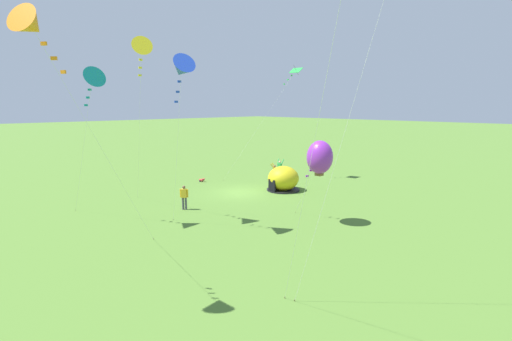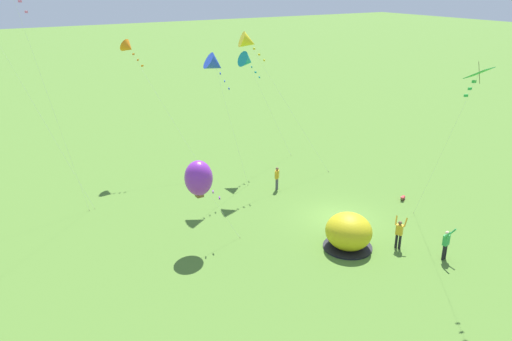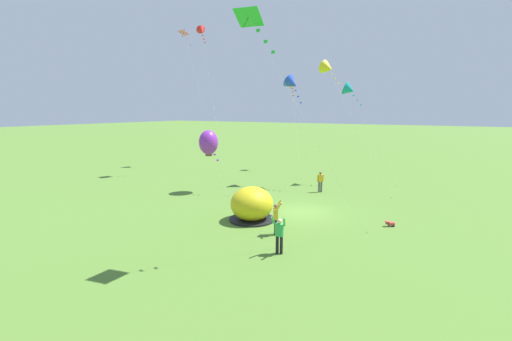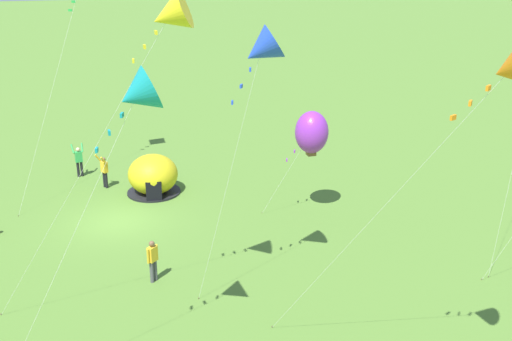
{
  "view_description": "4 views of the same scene",
  "coord_description": "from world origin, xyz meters",
  "px_view_note": "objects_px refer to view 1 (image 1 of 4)",
  "views": [
    {
      "loc": [
        18.47,
        20.82,
        7.14
      ],
      "look_at": [
        0.46,
        2.42,
        2.26
      ],
      "focal_mm": 24.0,
      "sensor_mm": 36.0,
      "label": 1
    },
    {
      "loc": [
        -21.94,
        19.43,
        14.45
      ],
      "look_at": [
        1.94,
        5.1,
        3.65
      ],
      "focal_mm": 35.0,
      "sensor_mm": 36.0,
      "label": 2
    },
    {
      "loc": [
        -20.61,
        -8.4,
        6.71
      ],
      "look_at": [
        -0.47,
        3.33,
        2.59
      ],
      "focal_mm": 24.0,
      "sensor_mm": 36.0,
      "label": 3
    },
    {
      "loc": [
        26.61,
        -0.97,
        11.96
      ],
      "look_at": [
        2.79,
        5.96,
        2.94
      ],
      "focal_mm": 42.0,
      "sensor_mm": 36.0,
      "label": 4
    }
  ],
  "objects_px": {
    "person_arms_raised": "(280,168)",
    "kite_purple": "(320,157)",
    "kite_yellow": "(141,50)",
    "kite_orange": "(31,25)",
    "popup_tent": "(283,179)",
    "person_far_back": "(184,196)",
    "kite_teal": "(92,80)",
    "kite_green": "(294,73)",
    "person_center_field": "(274,173)",
    "toddler_crawling": "(202,180)",
    "kite_blue": "(181,69)"
  },
  "relations": [
    {
      "from": "person_arms_raised",
      "to": "kite_purple",
      "type": "distance_m",
      "value": 13.95
    },
    {
      "from": "kite_yellow",
      "to": "kite_orange",
      "type": "distance_m",
      "value": 9.38
    },
    {
      "from": "popup_tent",
      "to": "person_far_back",
      "type": "xyz_separation_m",
      "value": [
        9.13,
        -1.13,
        -0.03
      ]
    },
    {
      "from": "kite_teal",
      "to": "kite_green",
      "type": "bearing_deg",
      "value": -176.76
    },
    {
      "from": "person_center_field",
      "to": "kite_yellow",
      "type": "xyz_separation_m",
      "value": [
        13.52,
        1.96,
        9.27
      ]
    },
    {
      "from": "kite_yellow",
      "to": "kite_purple",
      "type": "distance_m",
      "value": 12.09
    },
    {
      "from": "person_center_field",
      "to": "kite_orange",
      "type": "bearing_deg",
      "value": 22.49
    },
    {
      "from": "toddler_crawling",
      "to": "kite_orange",
      "type": "height_order",
      "value": "kite_orange"
    },
    {
      "from": "popup_tent",
      "to": "person_arms_raised",
      "type": "distance_m",
      "value": 5.23
    },
    {
      "from": "person_center_field",
      "to": "toddler_crawling",
      "type": "bearing_deg",
      "value": -48.68
    },
    {
      "from": "person_arms_raised",
      "to": "kite_yellow",
      "type": "distance_m",
      "value": 18.52
    },
    {
      "from": "kite_yellow",
      "to": "kite_orange",
      "type": "relative_size",
      "value": 1.08
    },
    {
      "from": "person_far_back",
      "to": "kite_orange",
      "type": "distance_m",
      "value": 14.76
    },
    {
      "from": "person_arms_raised",
      "to": "kite_yellow",
      "type": "xyz_separation_m",
      "value": [
        15.7,
        3.25,
        9.27
      ]
    },
    {
      "from": "person_center_field",
      "to": "kite_teal",
      "type": "bearing_deg",
      "value": 2.43
    },
    {
      "from": "person_center_field",
      "to": "kite_yellow",
      "type": "distance_m",
      "value": 16.51
    },
    {
      "from": "person_center_field",
      "to": "person_arms_raised",
      "type": "relative_size",
      "value": 1.0
    },
    {
      "from": "kite_orange",
      "to": "kite_teal",
      "type": "height_order",
      "value": "kite_orange"
    },
    {
      "from": "person_center_field",
      "to": "kite_blue",
      "type": "xyz_separation_m",
      "value": [
        12.8,
        4.95,
        8.06
      ]
    },
    {
      "from": "person_arms_raised",
      "to": "kite_yellow",
      "type": "height_order",
      "value": "kite_yellow"
    },
    {
      "from": "person_far_back",
      "to": "kite_blue",
      "type": "xyz_separation_m",
      "value": [
        2.16,
        3.66,
        8.09
      ]
    },
    {
      "from": "person_center_field",
      "to": "kite_orange",
      "type": "xyz_separation_m",
      "value": [
        20.3,
        8.41,
        8.57
      ]
    },
    {
      "from": "popup_tent",
      "to": "person_center_field",
      "type": "bearing_deg",
      "value": -122.08
    },
    {
      "from": "kite_orange",
      "to": "kite_teal",
      "type": "bearing_deg",
      "value": -119.53
    },
    {
      "from": "kite_yellow",
      "to": "kite_purple",
      "type": "xyz_separation_m",
      "value": [
        -7.27,
        7.43,
        -6.17
      ]
    },
    {
      "from": "kite_purple",
      "to": "kite_teal",
      "type": "height_order",
      "value": "kite_teal"
    },
    {
      "from": "kite_purple",
      "to": "kite_teal",
      "type": "relative_size",
      "value": 0.55
    },
    {
      "from": "kite_yellow",
      "to": "kite_purple",
      "type": "bearing_deg",
      "value": 134.39
    },
    {
      "from": "person_far_back",
      "to": "kite_teal",
      "type": "distance_m",
      "value": 9.26
    },
    {
      "from": "person_center_field",
      "to": "kite_purple",
      "type": "distance_m",
      "value": 11.7
    },
    {
      "from": "popup_tent",
      "to": "kite_purple",
      "type": "relative_size",
      "value": 0.55
    },
    {
      "from": "kite_yellow",
      "to": "kite_orange",
      "type": "xyz_separation_m",
      "value": [
        6.78,
        6.44,
        -0.7
      ]
    },
    {
      "from": "toddler_crawling",
      "to": "kite_green",
      "type": "height_order",
      "value": "kite_green"
    },
    {
      "from": "person_far_back",
      "to": "kite_yellow",
      "type": "bearing_deg",
      "value": 13.27
    },
    {
      "from": "kite_orange",
      "to": "kite_teal",
      "type": "distance_m",
      "value": 8.94
    },
    {
      "from": "kite_green",
      "to": "person_far_back",
      "type": "bearing_deg",
      "value": 7.01
    },
    {
      "from": "kite_teal",
      "to": "popup_tent",
      "type": "bearing_deg",
      "value": 173.1
    },
    {
      "from": "kite_purple",
      "to": "kite_green",
      "type": "height_order",
      "value": "kite_green"
    },
    {
      "from": "kite_blue",
      "to": "kite_purple",
      "type": "relative_size",
      "value": 1.93
    },
    {
      "from": "kite_teal",
      "to": "person_far_back",
      "type": "bearing_deg",
      "value": 173.42
    },
    {
      "from": "popup_tent",
      "to": "toddler_crawling",
      "type": "bearing_deg",
      "value": -68.22
    },
    {
      "from": "person_center_field",
      "to": "kite_purple",
      "type": "height_order",
      "value": "kite_purple"
    },
    {
      "from": "kite_blue",
      "to": "kite_purple",
      "type": "bearing_deg",
      "value": 145.85
    },
    {
      "from": "toddler_crawling",
      "to": "kite_green",
      "type": "bearing_deg",
      "value": 147.85
    },
    {
      "from": "kite_purple",
      "to": "kite_orange",
      "type": "height_order",
      "value": "kite_orange"
    },
    {
      "from": "kite_blue",
      "to": "kite_orange",
      "type": "height_order",
      "value": "kite_orange"
    },
    {
      "from": "person_far_back",
      "to": "kite_purple",
      "type": "distance_m",
      "value": 9.74
    },
    {
      "from": "kite_teal",
      "to": "person_center_field",
      "type": "bearing_deg",
      "value": -177.57
    },
    {
      "from": "kite_yellow",
      "to": "kite_teal",
      "type": "height_order",
      "value": "kite_yellow"
    },
    {
      "from": "person_far_back",
      "to": "kite_orange",
      "type": "xyz_separation_m",
      "value": [
        9.66,
        7.12,
        8.6
      ]
    }
  ]
}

